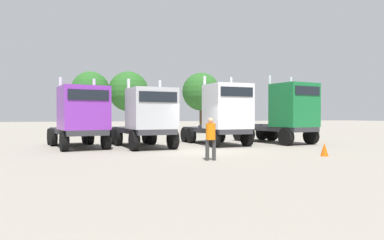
{
  "coord_description": "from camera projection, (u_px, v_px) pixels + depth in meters",
  "views": [
    {
      "loc": [
        -6.13,
        -17.53,
        1.86
      ],
      "look_at": [
        0.86,
        3.84,
        1.59
      ],
      "focal_mm": 32.76,
      "sensor_mm": 36.0,
      "label": 1
    }
  ],
  "objects": [
    {
      "name": "ground",
      "position": [
        199.0,
        151.0,
        18.59
      ],
      "size": [
        200.0,
        200.0,
        0.0
      ],
      "primitive_type": "plane",
      "color": "gray"
    },
    {
      "name": "semi_truck_purple",
      "position": [
        81.0,
        116.0,
        19.76
      ],
      "size": [
        3.68,
        6.45,
        4.06
      ],
      "rotation": [
        0.0,
        0.0,
        -1.37
      ],
      "color": "#333338",
      "rests_on": "ground"
    },
    {
      "name": "semi_truck_silver",
      "position": [
        147.0,
        118.0,
        19.94
      ],
      "size": [
        3.26,
        6.23,
        3.97
      ],
      "rotation": [
        0.0,
        0.0,
        -1.44
      ],
      "color": "#333338",
      "rests_on": "ground"
    },
    {
      "name": "semi_truck_white",
      "position": [
        223.0,
        114.0,
        21.81
      ],
      "size": [
        2.95,
        6.14,
        4.37
      ],
      "rotation": [
        0.0,
        0.0,
        -1.5
      ],
      "color": "#333338",
      "rests_on": "ground"
    },
    {
      "name": "semi_truck_green",
      "position": [
        287.0,
        113.0,
        23.19
      ],
      "size": [
        3.64,
        6.46,
        4.54
      ],
      "rotation": [
        0.0,
        0.0,
        -1.38
      ],
      "color": "#333338",
      "rests_on": "ground"
    },
    {
      "name": "visitor_in_hivis",
      "position": [
        211.0,
        136.0,
        14.54
      ],
      "size": [
        0.48,
        0.48,
        1.78
      ],
      "rotation": [
        0.0,
        0.0,
        1.35
      ],
      "color": "#353535",
      "rests_on": "ground"
    },
    {
      "name": "traffic_cone_near",
      "position": [
        324.0,
        149.0,
        16.08
      ],
      "size": [
        0.36,
        0.36,
        0.63
      ],
      "primitive_type": "cone",
      "color": "#F2590C",
      "rests_on": "ground"
    },
    {
      "name": "oak_far_left",
      "position": [
        91.0,
        91.0,
        37.5
      ],
      "size": [
        4.05,
        4.05,
        6.62
      ],
      "color": "#4C3823",
      "rests_on": "ground"
    },
    {
      "name": "oak_far_centre",
      "position": [
        128.0,
        91.0,
        38.2
      ],
      "size": [
        4.36,
        4.36,
        6.71
      ],
      "color": "#4C3823",
      "rests_on": "ground"
    },
    {
      "name": "oak_far_right",
      "position": [
        201.0,
        92.0,
        37.56
      ],
      "size": [
        4.06,
        4.06,
        6.48
      ],
      "color": "#4C3823",
      "rests_on": "ground"
    }
  ]
}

